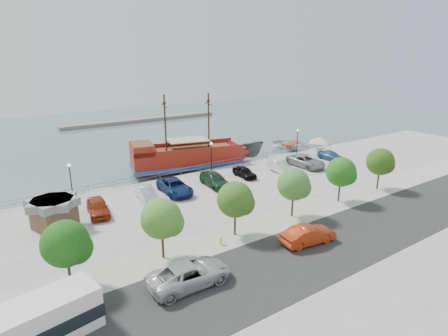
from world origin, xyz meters
TOP-DOWN VIEW (x-y plane):
  - ground at (0.00, 0.00)m, footprint 160.00×160.00m
  - land_slab at (0.00, -21.00)m, footprint 100.00×58.00m
  - street at (0.00, -16.00)m, footprint 100.00×8.00m
  - sidewalk at (0.00, -10.00)m, footprint 100.00×4.00m
  - seawall_railing at (0.00, 7.80)m, footprint 50.00×0.06m
  - far_shore at (10.00, 55.00)m, footprint 40.00×3.00m
  - pirate_ship at (0.61, 11.82)m, footprint 18.85×9.12m
  - patrol_boat at (8.78, 11.75)m, footprint 7.77×6.09m
  - speedboat at (20.93, 12.52)m, footprint 6.76×8.32m
  - dock_west at (-12.50, 9.20)m, footprint 7.12×4.19m
  - dock_mid at (7.98, 9.20)m, footprint 6.77×2.97m
  - dock_east at (16.77, 9.20)m, footprint 7.19×4.55m
  - shed at (-20.98, 0.43)m, footprint 4.53×4.53m
  - canopy_tent at (18.99, 4.68)m, footprint 4.83×4.83m
  - street_van at (-15.03, -14.33)m, footprint 6.05×2.87m
  - street_sedan at (-3.76, -14.78)m, footprint 5.07×2.35m
  - shuttle_bus at (-24.98, -14.50)m, footprint 7.71×3.84m
  - fire_hydrant at (-10.06, -10.80)m, footprint 0.26×0.26m
  - lamp_post_left at (-18.00, 6.50)m, footprint 0.36×0.36m
  - lamp_post_mid at (0.00, 6.50)m, footprint 0.36×0.36m
  - lamp_post_right at (16.00, 6.50)m, footprint 0.36×0.36m
  - tree_a at (-21.85, -10.07)m, footprint 3.30×3.20m
  - tree_b at (-14.85, -10.07)m, footprint 3.30×3.20m
  - tree_c at (-7.85, -10.07)m, footprint 3.30×3.20m
  - tree_d at (-0.85, -10.07)m, footprint 3.30×3.20m
  - tree_e at (6.15, -10.07)m, footprint 3.30×3.20m
  - tree_f at (13.15, -10.07)m, footprint 3.30×3.20m
  - parked_car_a at (-16.78, 1.32)m, footprint 2.59×4.99m
  - parked_car_b at (-11.17, 2.25)m, footprint 2.04×4.66m
  - parked_car_c at (-7.64, 2.35)m, footprint 2.95×5.91m
  - parked_car_d at (-2.48, 1.81)m, footprint 2.58×5.55m
  - parked_car_e at (2.61, 2.54)m, footprint 1.78×4.08m
  - parked_car_f at (7.89, 1.45)m, footprint 2.36×4.89m
  - parked_car_g at (12.67, 1.31)m, footprint 2.84×6.05m
  - parked_car_h at (18.47, 1.67)m, footprint 1.98×4.66m

SIDE VIEW (x-z plane):
  - ground at x=0.00m, z-range -1.00..-1.00m
  - dock_mid at x=7.98m, z-range -1.00..-0.63m
  - dock_west at x=-12.50m, z-range -1.00..-0.61m
  - dock_east at x=16.77m, z-range -1.00..-0.60m
  - land_slab at x=0.00m, z-range -1.20..0.00m
  - far_shore at x=10.00m, z-range -1.00..-0.20m
  - speedboat at x=20.93m, z-range -1.00..0.52m
  - street at x=0.00m, z-range -0.01..0.03m
  - sidewalk at x=0.00m, z-range -0.01..0.04m
  - fire_hydrant at x=-10.06m, z-range 0.03..0.78m
  - patrol_boat at x=8.78m, z-range -1.00..1.85m
  - seawall_railing at x=0.00m, z-range 0.03..1.03m
  - parked_car_h at x=18.47m, z-range 0.00..1.34m
  - parked_car_e at x=2.61m, z-range 0.00..1.37m
  - parked_car_b at x=-11.17m, z-range 0.00..1.49m
  - parked_car_f at x=7.89m, z-range 0.00..1.54m
  - parked_car_d at x=-2.48m, z-range 0.00..1.57m
  - parked_car_c at x=-7.64m, z-range 0.00..1.61m
  - street_sedan at x=-3.76m, z-range 0.00..1.61m
  - parked_car_a at x=-16.78m, z-range 0.00..1.62m
  - street_van at x=-15.03m, z-range 0.00..1.67m
  - parked_car_g at x=12.67m, z-range 0.00..1.67m
  - pirate_ship at x=0.61m, z-range -4.88..6.79m
  - shuttle_bus at x=-24.98m, z-range -0.04..2.55m
  - shed at x=-20.98m, z-range 0.10..3.02m
  - lamp_post_left at x=-18.00m, z-range 0.80..5.08m
  - lamp_post_mid at x=0.00m, z-range 0.80..5.08m
  - lamp_post_right at x=16.00m, z-range 0.80..5.08m
  - canopy_tent at x=18.99m, z-range 1.26..4.67m
  - tree_a at x=-21.85m, z-range 0.80..5.80m
  - tree_b at x=-14.85m, z-range 0.80..5.80m
  - tree_c at x=-7.85m, z-range 0.80..5.80m
  - tree_d at x=-0.85m, z-range 0.80..5.80m
  - tree_e at x=6.15m, z-range 0.80..5.80m
  - tree_f at x=13.15m, z-range 0.80..5.80m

